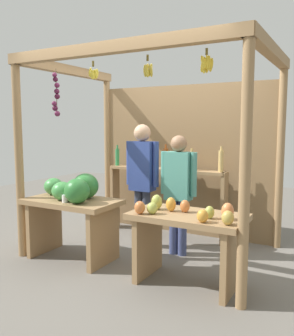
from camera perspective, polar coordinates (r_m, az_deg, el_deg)
name	(u,v)px	position (r m, az deg, el deg)	size (l,w,h in m)	color
ground_plane	(154,251)	(4.86, 1.09, -12.88)	(12.00, 12.00, 0.00)	slate
market_stall	(169,140)	(4.96, 3.41, 4.45)	(2.87, 1.99, 2.47)	#99754C
fruit_counter_left	(73,203)	(4.51, -11.53, -5.47)	(1.16, 0.66, 1.05)	#99754C
fruit_counter_right	(187,231)	(3.76, 6.32, -9.86)	(1.16, 0.64, 0.90)	#99754C
bottle_shelf_unit	(166,184)	(5.35, 2.97, -2.45)	(1.84, 0.22, 1.36)	#99754C
vendor_man	(142,174)	(4.80, -0.73, -0.95)	(0.48, 0.22, 1.64)	#343A4D
vendor_woman	(178,185)	(4.54, 4.95, -2.62)	(0.48, 0.20, 1.51)	#3F4B7D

